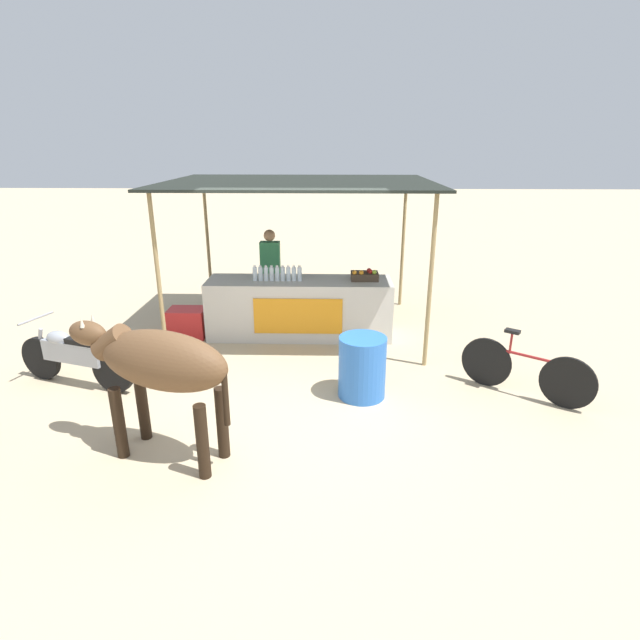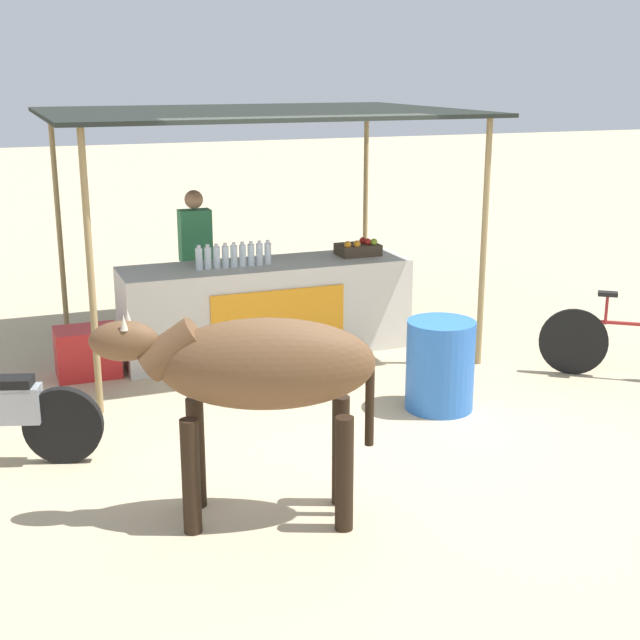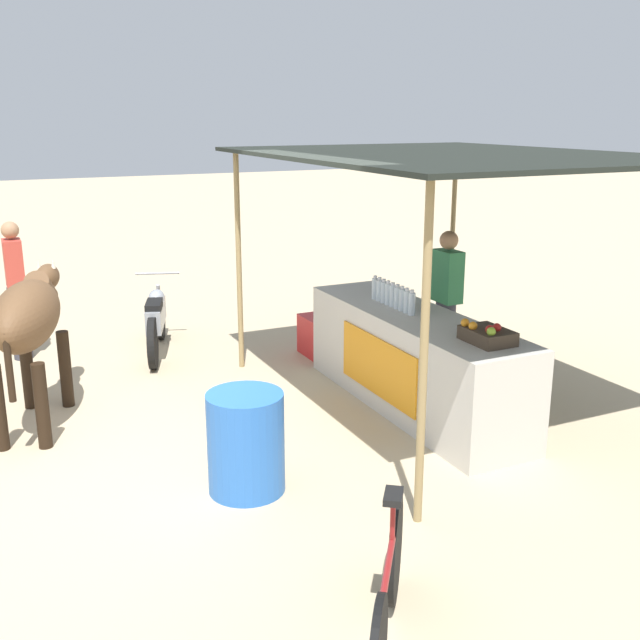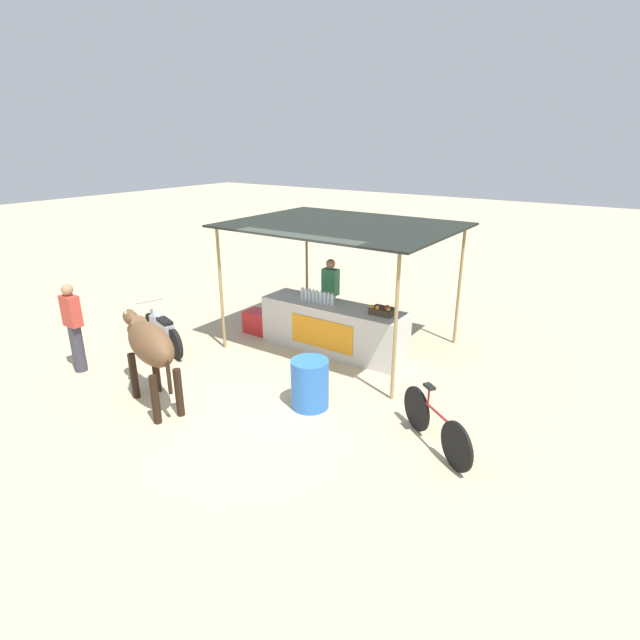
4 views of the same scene
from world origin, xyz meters
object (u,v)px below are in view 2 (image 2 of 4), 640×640
Objects in this scene: cooler_box at (87,352)px; bicycle_leaning at (627,344)px; fruit_crate at (358,249)px; vendor_behind_counter at (196,264)px; stall_counter at (267,308)px; cow at (257,371)px; water_barrel at (440,365)px.

cooler_box is 0.44× the size of bicycle_leaning.
fruit_crate is 1.78m from vendor_behind_counter.
vendor_behind_counter reaches higher than stall_counter.
fruit_crate reaches higher than stall_counter.
stall_counter is 2.19× the size of bicycle_leaning.
stall_counter is 3.66m from cow.
vendor_behind_counter reaches higher than bicycle_leaning.
vendor_behind_counter is 4.53m from bicycle_leaning.
bicycle_leaning is (2.06, 0.06, -0.05)m from water_barrel.
cooler_box is (-1.86, -0.10, -0.24)m from stall_counter.
cow is at bearing -161.31° from bicycle_leaning.
cooler_box is at bearing -177.01° from stall_counter.
cow reaches higher than cooler_box.
vendor_behind_counter is at bearing 156.38° from fruit_crate.
bicycle_leaning is at bearing 18.69° from cow.
stall_counter is 5.00× the size of cooler_box.
cooler_box is at bearing -177.21° from fruit_crate.
cooler_box is 5.22m from bicycle_leaning.
vendor_behind_counter reaches higher than cow.
vendor_behind_counter is 2.75× the size of cooler_box.
cooler_box is at bearing 144.37° from water_barrel.
bicycle_leaning reaches higher than water_barrel.
cooler_box is 3.43m from water_barrel.
stall_counter reaches higher than cooler_box.
vendor_behind_counter is (-0.56, 0.75, 0.37)m from stall_counter.
bicycle_leaning is (2.98, -2.04, -0.13)m from stall_counter.
stall_counter is 1.20m from fruit_crate.
cow is at bearing -147.15° from water_barrel.
fruit_crate is 2.23m from water_barrel.
fruit_crate is at bearing -23.62° from vendor_behind_counter.
bicycle_leaning is at bearing -38.23° from vendor_behind_counter.
water_barrel is at bearing -93.67° from fruit_crate.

